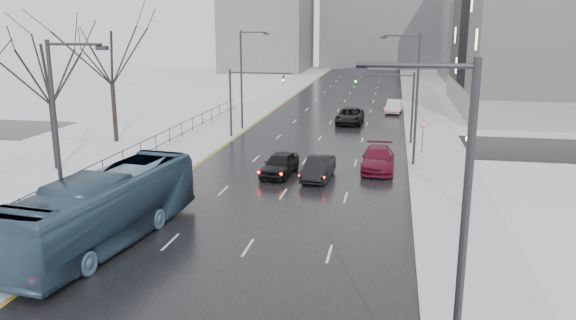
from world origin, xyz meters
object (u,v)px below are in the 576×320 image
Objects in this scene: tree_park_e at (117,142)px; streetlight_l_near at (61,138)px; streetlight_l_far at (244,75)px; lamppost_r_mid at (467,161)px; mast_signal_right at (401,99)px; sedan_right_cross at (350,116)px; sedan_center_near at (280,164)px; streetlight_r_mid at (414,93)px; tree_park_d at (58,170)px; bus at (106,209)px; sedan_right_far at (378,159)px; streetlight_r_near at (452,247)px; no_uturn_sign at (423,128)px; mast_signal_left at (241,95)px; sedan_right_distant at (394,106)px; sedan_right_near at (318,168)px.

tree_park_e is 26.61m from streetlight_l_near.
tree_park_e is 14.01m from streetlight_l_far.
lamppost_r_mid is 0.66× the size of mast_signal_right.
sedan_right_cross is (10.32, 5.63, -4.75)m from streetlight_l_far.
tree_park_e is 19.14m from sedan_center_near.
streetlight_r_mid is 2.34× the size of lamppost_r_mid.
mast_signal_right is at bearing 96.00° from streetlight_r_mid.
tree_park_d is 10.01m from tree_park_e.
lamppost_r_mid is at bearing -48.94° from streetlight_l_far.
bus is (1.21, 1.28, -3.77)m from streetlight_l_near.
tree_park_e reaches higher than sedan_right_far.
sedan_right_far reaches higher than sedan_right_cross.
streetlight_r_near is at bearing -84.92° from sedan_right_far.
streetlight_l_near is at bearing -129.24° from streetlight_r_mid.
streetlight_l_far reaches higher than tree_park_e.
streetlight_l_near is (10.03, -24.00, 5.62)m from tree_park_e.
no_uturn_sign is at bearing 97.33° from lamppost_r_mid.
sedan_center_near is 7.42m from sedan_right_far.
bus reaches higher than no_uturn_sign.
streetlight_r_mid reaches higher than sedan_right_cross.
no_uturn_sign is at bearing 20.32° from tree_park_d.
mast_signal_left is (10.87, 4.00, 4.11)m from tree_park_e.
streetlight_l_near is at bearing -125.89° from no_uturn_sign.
mast_signal_left is at bearing 180.00° from mast_signal_right.
streetlight_l_far reaches higher than tree_park_d.
bus is 2.70× the size of sedan_right_distant.
sedan_center_near is at bearing -123.84° from mast_signal_right.
lamppost_r_mid is 14.13m from no_uturn_sign.
mast_signal_left reaches higher than sedan_right_cross.
tree_park_e is at bearing 112.69° from streetlight_l_near.
streetlight_l_far is 20.26m from sedan_right_near.
mast_signal_left is at bearing 20.19° from tree_park_e.
streetlight_r_near and streetlight_l_near have the same top height.
sedan_right_near is (8.70, 13.71, -1.03)m from bus.
bus is 2.24× the size of sedan_right_far.
streetlight_r_near is 56.44m from sedan_right_distant.
lamppost_r_mid is 36.52m from sedan_right_distant.
streetlight_l_far is 3.70× the size of no_uturn_sign.
streetlight_r_near and streetlight_r_mid have the same top height.
mast_signal_right is at bearing 71.05° from sedan_right_near.
streetlight_l_near is at bearing -126.58° from bus.
mast_signal_right reaches higher than sedan_right_near.
sedan_right_distant is (7.94, 30.81, -0.03)m from sedan_center_near.
sedan_right_near is (9.90, -17.01, -4.80)m from streetlight_l_far.
sedan_right_distant is at bearing 81.30° from sedan_center_near.
streetlight_l_near is (-16.33, 10.00, 0.00)m from streetlight_r_near.
sedan_right_near is (-6.43, 24.99, -4.80)m from streetlight_r_near.
mast_signal_left is at bearing 112.18° from streetlight_r_near.
tree_park_e is 3.15× the size of lamppost_r_mid.
streetlight_r_mid reaches higher than bus.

